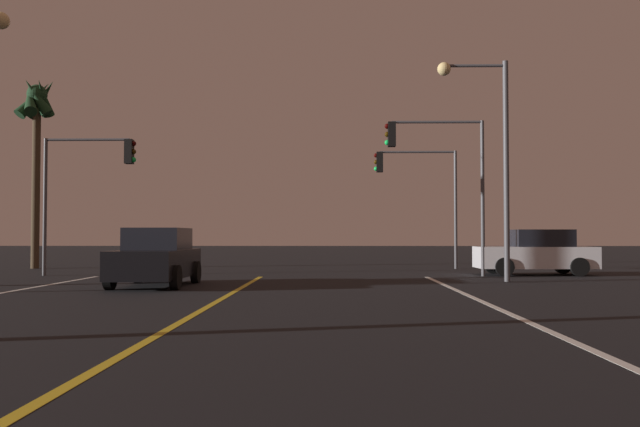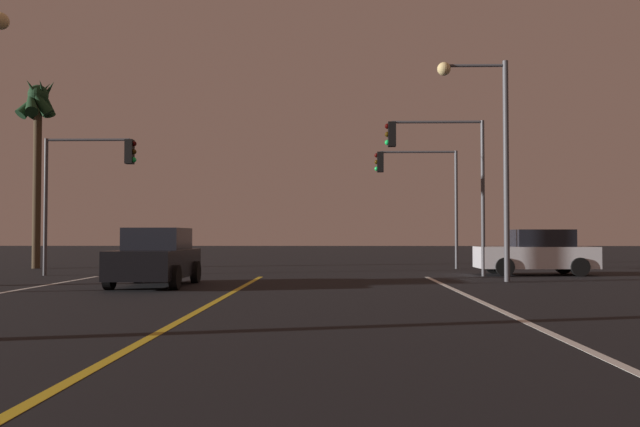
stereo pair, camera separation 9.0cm
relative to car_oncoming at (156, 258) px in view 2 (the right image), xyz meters
name	(u,v)px [view 2 (the right image)]	position (x,y,z in m)	size (l,w,h in m)	color
lane_edge_right	(604,357)	(8.50, -11.52, -0.82)	(0.16, 32.19, 0.01)	silver
lane_center_divider	(117,355)	(2.58, -11.52, -0.82)	(0.16, 32.19, 0.01)	gold
car_oncoming	(156,258)	(0.00, 0.00, 0.00)	(2.02, 4.30, 1.70)	black
car_crossing_side	(537,253)	(12.79, 5.91, 0.00)	(4.30, 2.02, 1.70)	black
traffic_light_near_right	(436,160)	(8.94, 5.07, 3.41)	(3.63, 0.36, 5.69)	#4C4C51
traffic_light_near_left	(91,173)	(-3.80, 5.07, 2.98)	(3.44, 0.36, 5.07)	#4C4C51
traffic_light_far_right	(416,180)	(8.85, 10.57, 3.13)	(3.70, 0.36, 5.26)	#4C4C51
street_lamp_right_far	(488,139)	(10.18, 2.13, 3.78)	(2.29, 0.44, 7.12)	#4C4C51
palm_tree_left_far	(38,115)	(-8.23, 10.53, 6.10)	(2.01, 2.22, 8.70)	#473826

